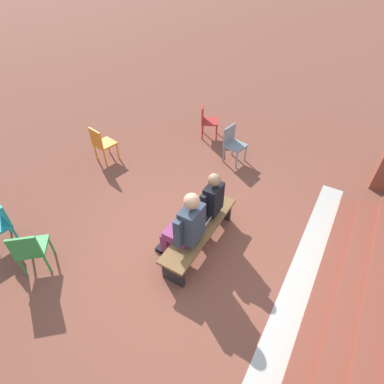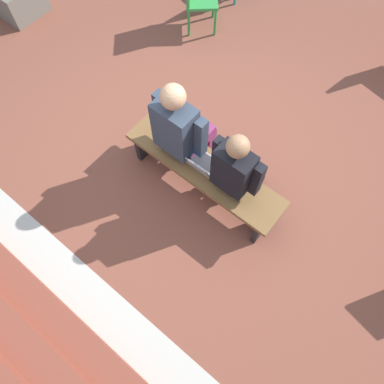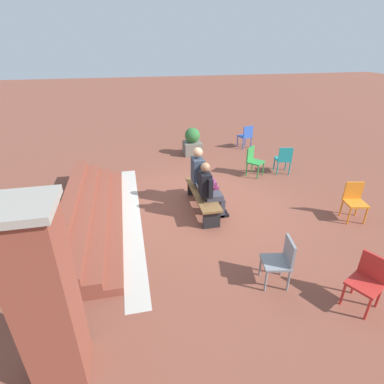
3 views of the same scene
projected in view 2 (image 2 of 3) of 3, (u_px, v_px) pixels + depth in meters
ground_plane at (192, 175)px, 4.28m from camera, size 60.00×60.00×0.00m
concrete_strip at (98, 304)px, 3.65m from camera, size 5.50×0.40×0.01m
bench at (204, 172)px, 3.89m from camera, size 1.80×0.44×0.45m
person_student at (238, 169)px, 3.51m from camera, size 0.52×0.66×1.31m
person_adult at (183, 128)px, 3.66m from camera, size 0.59×0.75×1.43m
laptop at (201, 163)px, 3.77m from camera, size 0.32×0.29×0.21m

